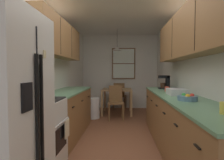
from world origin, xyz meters
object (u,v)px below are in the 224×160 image
object	(u,v)px
mug_by_coffeemaker	(167,89)
mug_spare	(224,108)
coffee_maker	(165,82)
dish_rack	(177,92)
stove_range	(36,134)
dining_chair_far	(120,95)
fruit_bowl	(187,98)
table_serving_bowl	(119,88)
trash_bin	(93,108)
dining_table	(117,93)
microwave_over_range	(26,38)
storage_canister	(49,90)
dining_chair_near	(116,101)

from	to	relation	value
mug_by_coffeemaker	mug_spare	size ratio (longest dim) A/B	1.09
coffee_maker	dish_rack	xyz separation A→B (m)	(-0.05, -1.05, -0.10)
stove_range	dining_chair_far	world-z (taller)	stove_range
fruit_bowl	table_serving_bowl	bearing A→B (deg)	107.51
trash_bin	coffee_maker	world-z (taller)	coffee_maker
dining_table	fruit_bowl	distance (m)	3.25
mug_by_coffeemaker	fruit_bowl	xyz separation A→B (m)	(0.00, -1.09, -0.01)
microwave_over_range	storage_canister	distance (m)	0.83
trash_bin	table_serving_bowl	distance (m)	1.05
stove_range	mug_spare	xyz separation A→B (m)	(2.01, -0.59, 0.48)
coffee_maker	mug_spare	world-z (taller)	coffee_maker
coffee_maker	mug_by_coffeemaker	distance (m)	0.56
stove_range	dining_chair_far	xyz separation A→B (m)	(0.99, 3.87, 0.03)
dining_chair_far	mug_spare	world-z (taller)	mug_spare
dining_table	dish_rack	size ratio (longest dim) A/B	2.62
dining_chair_near	mug_spare	distance (m)	3.40
stove_range	table_serving_bowl	world-z (taller)	stove_range
dining_chair_far	dish_rack	distance (m)	3.31
microwave_over_range	coffee_maker	bearing A→B (deg)	39.82
trash_bin	stove_range	bearing A→B (deg)	-96.36
coffee_maker	fruit_bowl	distance (m)	1.63
storage_canister	mug_spare	size ratio (longest dim) A/B	1.87
dish_rack	dining_chair_near	bearing A→B (deg)	119.91
dining_table	dish_rack	xyz separation A→B (m)	(1.06, -2.49, 0.32)
trash_bin	fruit_bowl	distance (m)	3.05
mug_spare	dining_chair_far	bearing A→B (deg)	102.82
mug_spare	table_serving_bowl	world-z (taller)	mug_spare
coffee_maker	fruit_bowl	bearing A→B (deg)	-93.05
dining_table	mug_spare	xyz separation A→B (m)	(1.08, -3.82, 0.32)
storage_canister	coffee_maker	world-z (taller)	coffee_maker
dining_chair_near	coffee_maker	world-z (taller)	coffee_maker
coffee_maker	dish_rack	world-z (taller)	coffee_maker
dining_chair_far	dish_rack	size ratio (longest dim) A/B	2.65
storage_canister	trash_bin	bearing A→B (deg)	82.24
stove_range	coffee_maker	size ratio (longest dim) A/B	3.74
stove_range	dining_chair_near	xyz separation A→B (m)	(0.92, 2.60, 0.03)
dining_chair_far	dish_rack	xyz separation A→B (m)	(0.99, -3.13, 0.45)
dining_chair_near	mug_spare	world-z (taller)	mug_spare
trash_bin	mug_spare	size ratio (longest dim) A/B	5.13
stove_range	dish_rack	bearing A→B (deg)	20.48
stove_range	storage_canister	bearing A→B (deg)	90.72
mug_by_coffeemaker	dish_rack	size ratio (longest dim) A/B	0.35
storage_canister	stove_range	bearing A→B (deg)	-89.28
microwave_over_range	dining_chair_near	bearing A→B (deg)	68.40
dining_table	dining_chair_near	world-z (taller)	dining_chair_near
trash_bin	coffee_maker	distance (m)	2.09
dining_table	fruit_bowl	world-z (taller)	fruit_bowl
dining_table	fruit_bowl	size ratio (longest dim) A/B	3.59
dish_rack	dining_chair_far	bearing A→B (deg)	107.62
coffee_maker	microwave_over_range	bearing A→B (deg)	-140.18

